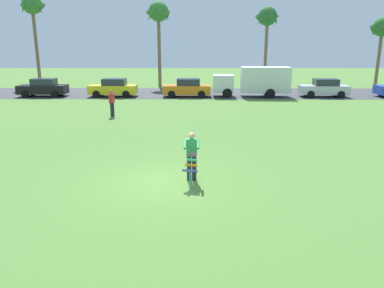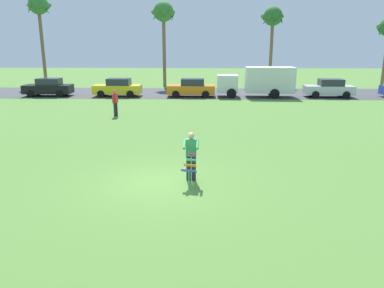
{
  "view_description": "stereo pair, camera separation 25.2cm",
  "coord_description": "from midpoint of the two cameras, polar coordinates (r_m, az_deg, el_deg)",
  "views": [
    {
      "loc": [
        1.18,
        -12.14,
        4.7
      ],
      "look_at": [
        1.03,
        1.32,
        1.05
      ],
      "focal_mm": 35.1,
      "sensor_mm": 36.0,
      "label": 1
    },
    {
      "loc": [
        1.43,
        -12.13,
        4.7
      ],
      "look_at": [
        1.03,
        1.32,
        1.05
      ],
      "focal_mm": 35.1,
      "sensor_mm": 36.0,
      "label": 2
    }
  ],
  "objects": [
    {
      "name": "ground_plane",
      "position": [
        13.08,
        -5.15,
        -5.95
      ],
      "size": [
        120.0,
        120.0,
        0.0
      ],
      "primitive_type": "plane",
      "color": "#568438"
    },
    {
      "name": "road_strip",
      "position": [
        36.25,
        -1.43,
        7.74
      ],
      "size": [
        120.0,
        8.0,
        0.01
      ],
      "primitive_type": "cube",
      "color": "#424247",
      "rests_on": "ground"
    },
    {
      "name": "person_kite_flyer",
      "position": [
        12.99,
        -0.61,
        -1.61
      ],
      "size": [
        0.53,
        0.65,
        1.73
      ],
      "color": "#26262B",
      "rests_on": "ground"
    },
    {
      "name": "kite_held",
      "position": [
        12.44,
        -0.73,
        -3.41
      ],
      "size": [
        0.53,
        0.69,
        1.11
      ],
      "color": "#D83399",
      "rests_on": "ground"
    },
    {
      "name": "parked_car_black",
      "position": [
        36.47,
        -21.87,
        7.93
      ],
      "size": [
        4.25,
        1.92,
        1.6
      ],
      "color": "black",
      "rests_on": "ground"
    },
    {
      "name": "parked_car_yellow",
      "position": [
        34.58,
        -12.07,
        8.33
      ],
      "size": [
        4.22,
        1.88,
        1.6
      ],
      "color": "yellow",
      "rests_on": "ground"
    },
    {
      "name": "parked_car_orange",
      "position": [
        33.76,
        -0.97,
        8.5
      ],
      "size": [
        4.21,
        1.86,
        1.6
      ],
      "color": "orange",
      "rests_on": "ground"
    },
    {
      "name": "parked_truck_white_box",
      "position": [
        34.07,
        9.44,
        9.44
      ],
      "size": [
        6.76,
        2.27,
        2.62
      ],
      "color": "silver",
      "rests_on": "ground"
    },
    {
      "name": "parked_car_silver",
      "position": [
        35.56,
        19.23,
        8.01
      ],
      "size": [
        4.26,
        1.94,
        1.6
      ],
      "color": "silver",
      "rests_on": "ground"
    },
    {
      "name": "palm_tree_left_near",
      "position": [
        46.06,
        -23.23,
        18.36
      ],
      "size": [
        2.58,
        2.71,
        9.69
      ],
      "color": "brown",
      "rests_on": "ground"
    },
    {
      "name": "palm_tree_right_near",
      "position": [
        41.86,
        -5.29,
        18.88
      ],
      "size": [
        2.58,
        2.71,
        8.89
      ],
      "color": "brown",
      "rests_on": "ground"
    },
    {
      "name": "palm_tree_centre_far",
      "position": [
        44.88,
        11.21,
        18.04
      ],
      "size": [
        2.58,
        2.71,
        8.57
      ],
      "color": "brown",
      "rests_on": "ground"
    },
    {
      "name": "palm_tree_far_left",
      "position": [
        47.46,
        26.79,
        15.27
      ],
      "size": [
        2.58,
        2.71,
        7.39
      ],
      "color": "brown",
      "rests_on": "ground"
    },
    {
      "name": "person_walker_near",
      "position": [
        25.16,
        -12.36,
        6.22
      ],
      "size": [
        0.33,
        0.54,
        1.73
      ],
      "color": "#26262B",
      "rests_on": "ground"
    }
  ]
}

